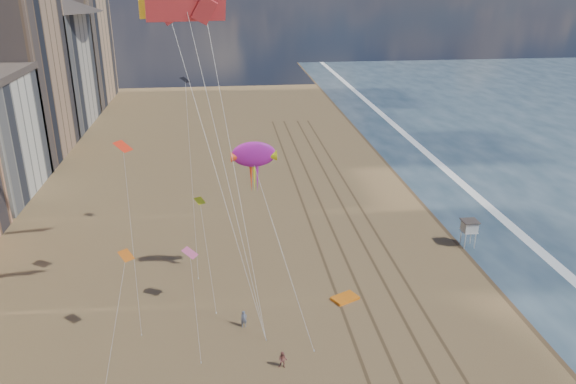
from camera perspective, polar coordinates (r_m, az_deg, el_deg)
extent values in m
plane|color=#42301E|center=(76.06, 17.37, -2.03)|extent=(260.00, 260.00, 0.00)
plane|color=white|center=(77.83, 20.20, -1.84)|extent=(260.00, 260.00, 0.00)
cube|color=brown|center=(61.64, 3.56, -6.70)|extent=(0.28, 120.00, 0.01)
cube|color=brown|center=(62.08, 5.76, -6.56)|extent=(0.28, 120.00, 0.01)
cube|color=brown|center=(62.71, 8.27, -6.38)|extent=(0.28, 120.00, 0.01)
cube|color=brown|center=(63.28, 10.21, -6.23)|extent=(0.28, 120.00, 0.01)
cube|color=tan|center=(102.61, -26.91, 10.78)|extent=(16.00, 20.00, 28.00)
cube|color=#BCB2A3|center=(121.70, -23.43, 11.23)|extent=(15.00, 22.00, 22.00)
cone|color=#473D38|center=(120.44, -24.39, 17.38)|extent=(34.22, 34.22, 4.40)
cube|color=tan|center=(142.61, -21.39, 13.60)|extent=(16.00, 24.00, 26.00)
cylinder|color=silver|center=(66.10, 17.53, -4.84)|extent=(0.12, 0.12, 1.77)
cylinder|color=silver|center=(66.57, 18.46, -4.77)|extent=(0.12, 0.12, 1.77)
cylinder|color=silver|center=(67.06, 17.14, -4.41)|extent=(0.12, 0.12, 1.77)
cylinder|color=silver|center=(67.53, 18.06, -4.33)|extent=(0.12, 0.12, 1.77)
cube|color=silver|center=(66.38, 17.90, -3.79)|extent=(1.57, 1.57, 0.12)
cube|color=silver|center=(66.14, 17.96, -3.32)|extent=(1.47, 1.47, 1.08)
cube|color=#473D38|center=(65.89, 18.02, -2.82)|extent=(1.77, 1.77, 0.10)
cube|color=orange|center=(54.57, 5.81, -10.67)|extent=(2.85, 2.45, 0.27)
ellipsoid|color=#A5199D|center=(50.96, -3.50, 3.85)|extent=(4.25, 0.80, 2.52)
cone|color=#E63E15|center=(50.96, -5.20, 3.57)|extent=(1.14, 0.95, 0.95)
cone|color=yellow|center=(51.11, -1.80, 3.71)|extent=(1.14, 0.95, 0.95)
cylinder|color=silver|center=(48.87, -0.56, -6.22)|extent=(0.03, 0.03, 17.27)
imported|color=slate|center=(50.39, -4.50, -12.75)|extent=(0.64, 0.49, 1.58)
imported|color=#95534C|center=(45.87, -0.53, -16.69)|extent=(0.84, 0.74, 1.46)
cube|color=orange|center=(51.23, -12.15, 17.75)|extent=(4.79, 1.60, 1.64)
cube|color=red|center=(40.07, -10.32, 17.96)|extent=(5.40, 1.78, 1.84)
plane|color=#F92F15|center=(50.89, -16.43, 4.47)|extent=(1.90, 1.95, 0.72)
plane|color=yellow|center=(55.47, -8.97, -0.88)|extent=(1.40, 1.37, 0.40)
plane|color=black|center=(59.99, -10.41, 11.15)|extent=(1.30, 1.33, 0.45)
plane|color=#CB5A13|center=(46.32, -16.12, -6.20)|extent=(1.57, 1.55, 0.57)
plane|color=#D15183|center=(51.64, -9.94, -6.10)|extent=(1.66, 1.73, 0.66)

